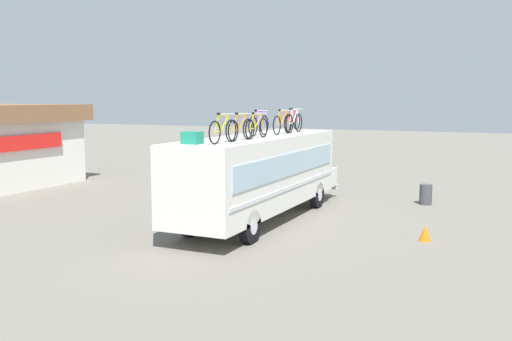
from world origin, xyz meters
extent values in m
plane|color=slate|center=(0.00, 0.00, 0.00)|extent=(120.00, 120.00, 0.00)
cube|color=silver|center=(0.00, 0.00, 1.82)|extent=(9.64, 2.43, 2.51)
cube|color=silver|center=(5.37, 0.00, 0.96)|extent=(1.09, 2.24, 0.80)
cube|color=#99B7C6|center=(0.00, -1.23, 2.14)|extent=(8.87, 0.04, 0.77)
cube|color=#99B7C6|center=(0.00, 1.23, 2.14)|extent=(8.87, 0.04, 0.77)
cube|color=silver|center=(0.00, -1.23, 1.31)|extent=(9.25, 0.03, 0.12)
cube|color=silver|center=(0.00, 1.23, 1.31)|extent=(9.25, 0.03, 0.12)
cube|color=silver|center=(5.97, 0.00, 0.48)|extent=(0.16, 2.31, 0.24)
cylinder|color=black|center=(3.28, -1.08, 0.52)|extent=(1.04, 0.28, 1.04)
cylinder|color=silver|center=(3.28, -1.08, 0.52)|extent=(0.47, 0.30, 0.47)
cylinder|color=black|center=(3.28, 1.08, 0.52)|extent=(1.04, 0.28, 1.04)
cylinder|color=silver|center=(3.28, 1.08, 0.52)|extent=(0.47, 0.30, 0.47)
cylinder|color=black|center=(-2.99, -1.08, 0.52)|extent=(1.04, 0.28, 1.04)
cylinder|color=silver|center=(-2.99, -1.08, 0.52)|extent=(0.47, 0.30, 0.47)
cylinder|color=black|center=(-2.99, 1.08, 0.52)|extent=(1.04, 0.28, 1.04)
cylinder|color=silver|center=(-2.99, 1.08, 0.52)|extent=(0.47, 0.30, 0.47)
cube|color=#1E7F66|center=(-3.96, 0.33, 3.25)|extent=(0.46, 0.54, 0.36)
torus|color=black|center=(-3.84, -0.36, 3.42)|extent=(0.69, 0.04, 0.69)
torus|color=black|center=(-2.82, -0.36, 3.42)|extent=(0.69, 0.04, 0.69)
cylinder|color=#B2B20C|center=(-3.53, -0.36, 3.68)|extent=(0.20, 0.04, 0.49)
cylinder|color=#B2B20C|center=(-3.22, -0.36, 3.66)|extent=(0.47, 0.04, 0.48)
cylinder|color=#B2B20C|center=(-3.31, -0.36, 3.91)|extent=(0.61, 0.04, 0.07)
cylinder|color=#B2B20C|center=(-3.64, -0.36, 3.43)|extent=(0.39, 0.03, 0.05)
cylinder|color=#B2B20C|center=(-3.72, -0.36, 3.67)|extent=(0.25, 0.03, 0.51)
cylinder|color=#B2B20C|center=(-2.91, -0.36, 3.65)|extent=(0.21, 0.03, 0.48)
cylinder|color=silver|center=(-3.00, -0.36, 3.94)|extent=(0.03, 0.44, 0.03)
ellipsoid|color=black|center=(-3.61, -0.36, 3.96)|extent=(0.20, 0.08, 0.06)
torus|color=black|center=(-2.67, -0.35, 3.41)|extent=(0.68, 0.04, 0.68)
torus|color=black|center=(-1.63, -0.35, 3.41)|extent=(0.68, 0.04, 0.68)
cylinder|color=orange|center=(-2.35, -0.35, 3.67)|extent=(0.20, 0.04, 0.48)
cylinder|color=orange|center=(-2.04, -0.35, 3.65)|extent=(0.48, 0.04, 0.47)
cylinder|color=orange|center=(-2.13, -0.35, 3.89)|extent=(0.63, 0.04, 0.07)
cylinder|color=orange|center=(-2.47, -0.35, 3.42)|extent=(0.40, 0.03, 0.05)
cylinder|color=orange|center=(-2.55, -0.35, 3.66)|extent=(0.25, 0.03, 0.50)
cylinder|color=orange|center=(-1.72, -0.35, 3.64)|extent=(0.22, 0.03, 0.47)
cylinder|color=silver|center=(-1.81, -0.35, 3.92)|extent=(0.03, 0.44, 0.03)
ellipsoid|color=black|center=(-2.44, -0.35, 3.94)|extent=(0.20, 0.08, 0.06)
torus|color=black|center=(-1.57, -0.40, 3.40)|extent=(0.67, 0.04, 0.67)
torus|color=black|center=(-0.50, -0.40, 3.40)|extent=(0.67, 0.04, 0.67)
cylinder|color=#B2B20C|center=(-1.25, -0.40, 3.66)|extent=(0.21, 0.04, 0.47)
cylinder|color=#B2B20C|center=(-0.93, -0.40, 3.64)|extent=(0.50, 0.04, 0.46)
cylinder|color=#B2B20C|center=(-1.01, -0.40, 3.87)|extent=(0.65, 0.04, 0.07)
cylinder|color=#B2B20C|center=(-1.37, -0.40, 3.41)|extent=(0.41, 0.03, 0.05)
cylinder|color=#B2B20C|center=(-1.45, -0.40, 3.65)|extent=(0.26, 0.03, 0.49)
cylinder|color=#B2B20C|center=(-0.59, -0.40, 3.63)|extent=(0.22, 0.03, 0.46)
cylinder|color=silver|center=(-0.69, -0.40, 3.91)|extent=(0.03, 0.44, 0.03)
ellipsoid|color=black|center=(-1.33, -0.40, 3.93)|extent=(0.20, 0.08, 0.06)
torus|color=black|center=(-0.25, 0.11, 3.43)|extent=(0.72, 0.04, 0.72)
torus|color=black|center=(0.73, 0.11, 3.43)|extent=(0.72, 0.04, 0.72)
cylinder|color=purple|center=(0.04, 0.11, 3.70)|extent=(0.19, 0.04, 0.51)
cylinder|color=purple|center=(0.34, 0.11, 3.68)|extent=(0.46, 0.04, 0.49)
cylinder|color=purple|center=(0.26, 0.11, 3.93)|extent=(0.59, 0.04, 0.07)
cylinder|color=purple|center=(-0.06, 0.11, 3.44)|extent=(0.37, 0.03, 0.05)
cylinder|color=purple|center=(-0.14, 0.11, 3.69)|extent=(0.24, 0.03, 0.53)
cylinder|color=purple|center=(0.64, 0.11, 3.67)|extent=(0.21, 0.03, 0.50)
cylinder|color=silver|center=(0.55, 0.11, 3.97)|extent=(0.03, 0.44, 0.03)
ellipsoid|color=black|center=(-0.03, 0.11, 3.99)|extent=(0.20, 0.08, 0.06)
torus|color=black|center=(0.90, -0.31, 3.43)|extent=(0.71, 0.04, 0.71)
torus|color=black|center=(1.99, -0.31, 3.43)|extent=(0.71, 0.04, 0.71)
cylinder|color=orange|center=(1.23, -0.31, 3.69)|extent=(0.21, 0.04, 0.51)
cylinder|color=orange|center=(1.55, -0.31, 3.68)|extent=(0.51, 0.04, 0.49)
cylinder|color=orange|center=(1.47, -0.31, 3.92)|extent=(0.66, 0.04, 0.07)
cylinder|color=orange|center=(1.11, -0.31, 3.44)|extent=(0.42, 0.03, 0.05)
cylinder|color=orange|center=(1.02, -0.31, 3.68)|extent=(0.27, 0.03, 0.53)
cylinder|color=orange|center=(1.89, -0.31, 3.67)|extent=(0.23, 0.03, 0.49)
cylinder|color=silver|center=(1.79, -0.31, 3.96)|extent=(0.03, 0.44, 0.03)
ellipsoid|color=black|center=(1.14, -0.31, 3.98)|extent=(0.20, 0.08, 0.06)
torus|color=black|center=(2.03, -0.36, 3.44)|extent=(0.74, 0.04, 0.74)
torus|color=black|center=(3.01, -0.36, 3.44)|extent=(0.74, 0.04, 0.74)
cylinder|color=white|center=(2.32, -0.36, 3.72)|extent=(0.19, 0.04, 0.53)
cylinder|color=white|center=(2.62, -0.36, 3.70)|extent=(0.46, 0.04, 0.51)
cylinder|color=white|center=(2.54, -0.36, 3.96)|extent=(0.59, 0.04, 0.07)
cylinder|color=white|center=(2.21, -0.36, 3.45)|extent=(0.37, 0.03, 0.05)
cylinder|color=white|center=(2.14, -0.36, 3.71)|extent=(0.24, 0.03, 0.55)
cylinder|color=white|center=(2.92, -0.36, 3.69)|extent=(0.21, 0.03, 0.51)
cylinder|color=silver|center=(2.83, -0.36, 3.99)|extent=(0.03, 0.44, 0.03)
ellipsoid|color=black|center=(2.24, -0.36, 4.02)|extent=(0.20, 0.08, 0.06)
torus|color=black|center=(3.23, 0.20, 3.43)|extent=(0.71, 0.04, 0.71)
torus|color=black|center=(4.27, 0.20, 3.43)|extent=(0.71, 0.04, 0.71)
cylinder|color=red|center=(3.54, 0.20, 3.69)|extent=(0.20, 0.04, 0.51)
cylinder|color=red|center=(3.85, 0.20, 3.68)|extent=(0.48, 0.04, 0.49)
cylinder|color=red|center=(3.77, 0.20, 3.92)|extent=(0.62, 0.04, 0.07)
cylinder|color=red|center=(3.43, 0.20, 3.44)|extent=(0.40, 0.03, 0.05)
cylinder|color=red|center=(3.35, 0.20, 3.68)|extent=(0.25, 0.03, 0.53)
cylinder|color=red|center=(4.18, 0.20, 3.67)|extent=(0.22, 0.03, 0.49)
cylinder|color=silver|center=(4.08, 0.20, 3.96)|extent=(0.03, 0.44, 0.03)
ellipsoid|color=black|center=(3.46, 0.20, 3.98)|extent=(0.20, 0.08, 0.06)
cube|color=red|center=(0.67, 12.68, 2.35)|extent=(5.56, 0.16, 0.70)
cylinder|color=#3F3F47|center=(5.86, -4.98, 0.42)|extent=(0.51, 0.51, 0.84)
cone|color=orange|center=(-0.43, -5.88, 0.25)|extent=(0.38, 0.38, 0.50)
camera|label=1|loc=(-18.11, -8.35, 4.40)|focal=39.47mm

